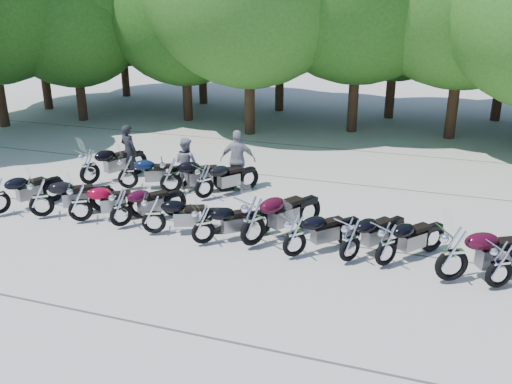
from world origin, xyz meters
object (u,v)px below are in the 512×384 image
(motorcycle_14, at_px, (128,171))
(motorcycle_16, at_px, (204,180))
(motorcycle_1, at_px, (41,197))
(motorcycle_15, at_px, (171,175))
(motorcycle_5, at_px, (203,224))
(motorcycle_3, at_px, (120,207))
(motorcycle_6, at_px, (253,220))
(motorcycle_10, at_px, (453,253))
(motorcycle_13, at_px, (89,166))
(rider_1, at_px, (186,163))
(motorcycle_8, at_px, (350,239))
(motorcycle_9, at_px, (387,243))
(rider_0, at_px, (129,151))
(motorcycle_4, at_px, (153,214))
(motorcycle_2, at_px, (80,202))
(motorcycle_7, at_px, (295,235))
(motorcycle_11, at_px, (501,264))
(rider_2, at_px, (238,160))

(motorcycle_14, distance_m, motorcycle_16, 2.57)
(motorcycle_1, xyz_separation_m, motorcycle_15, (2.45, 2.73, 0.02))
(motorcycle_5, bearing_deg, motorcycle_3, 42.12)
(motorcycle_6, distance_m, motorcycle_14, 5.59)
(motorcycle_10, relative_size, motorcycle_16, 1.16)
(motorcycle_13, xyz_separation_m, rider_1, (2.98, 0.76, 0.14))
(motorcycle_3, xyz_separation_m, rider_1, (0.27, 3.31, 0.22))
(motorcycle_5, relative_size, motorcycle_8, 0.95)
(motorcycle_8, bearing_deg, motorcycle_6, 32.46)
(motorcycle_9, relative_size, rider_0, 1.19)
(motorcycle_1, xyz_separation_m, motorcycle_4, (3.37, 0.01, -0.04))
(motorcycle_3, bearing_deg, motorcycle_14, -25.75)
(motorcycle_2, height_order, motorcycle_8, motorcycle_2)
(motorcycle_1, xyz_separation_m, motorcycle_7, (7.01, -0.10, -0.03))
(motorcycle_7, relative_size, motorcycle_9, 1.01)
(motorcycle_10, bearing_deg, motorcycle_11, -116.10)
(motorcycle_5, distance_m, motorcycle_13, 5.85)
(motorcycle_9, xyz_separation_m, motorcycle_15, (-6.57, 2.62, 0.06))
(motorcycle_7, bearing_deg, motorcycle_9, -129.99)
(motorcycle_6, height_order, motorcycle_16, motorcycle_6)
(motorcycle_7, height_order, motorcycle_9, motorcycle_7)
(motorcycle_1, bearing_deg, motorcycle_9, -126.17)
(motorcycle_1, relative_size, rider_1, 1.37)
(rider_0, bearing_deg, rider_1, -174.79)
(motorcycle_15, relative_size, rider_0, 1.31)
(motorcycle_14, bearing_deg, rider_1, -91.29)
(rider_2, bearing_deg, motorcycle_14, 6.83)
(rider_2, bearing_deg, motorcycle_1, 29.44)
(motorcycle_9, bearing_deg, motorcycle_10, -152.65)
(motorcycle_2, height_order, rider_2, rider_2)
(motorcycle_8, relative_size, motorcycle_11, 1.01)
(motorcycle_11, bearing_deg, rider_0, 37.44)
(motorcycle_2, xyz_separation_m, motorcycle_13, (-1.53, 2.62, 0.06))
(motorcycle_6, xyz_separation_m, rider_2, (-1.79, 3.81, 0.21))
(motorcycle_4, height_order, motorcycle_10, motorcycle_10)
(motorcycle_2, bearing_deg, rider_0, -20.20)
(motorcycle_10, height_order, rider_1, rider_1)
(motorcycle_7, distance_m, rider_1, 5.64)
(motorcycle_6, distance_m, motorcycle_15, 4.35)
(motorcycle_8, distance_m, rider_2, 5.64)
(motorcycle_1, bearing_deg, motorcycle_7, -127.76)
(motorcycle_3, height_order, motorcycle_9, motorcycle_3)
(motorcycle_13, relative_size, motorcycle_16, 1.09)
(motorcycle_8, bearing_deg, motorcycle_16, 4.71)
(motorcycle_2, bearing_deg, motorcycle_15, -57.94)
(motorcycle_5, distance_m, motorcycle_8, 3.47)
(motorcycle_3, height_order, motorcycle_6, motorcycle_6)
(motorcycle_15, height_order, rider_2, rider_2)
(motorcycle_15, xyz_separation_m, motorcycle_16, (1.11, -0.05, -0.04))
(motorcycle_1, bearing_deg, motorcycle_10, -127.83)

